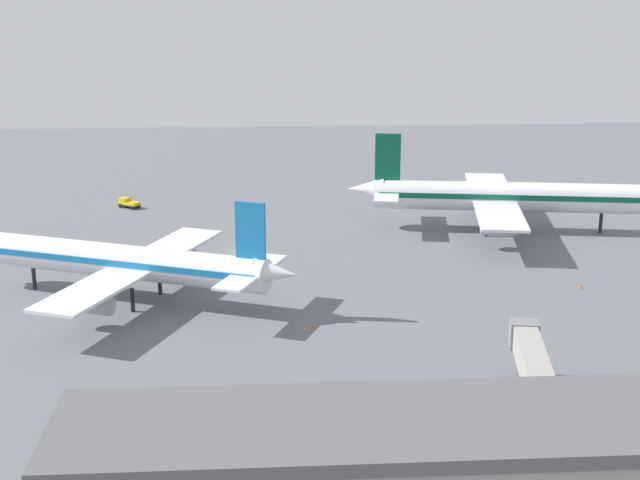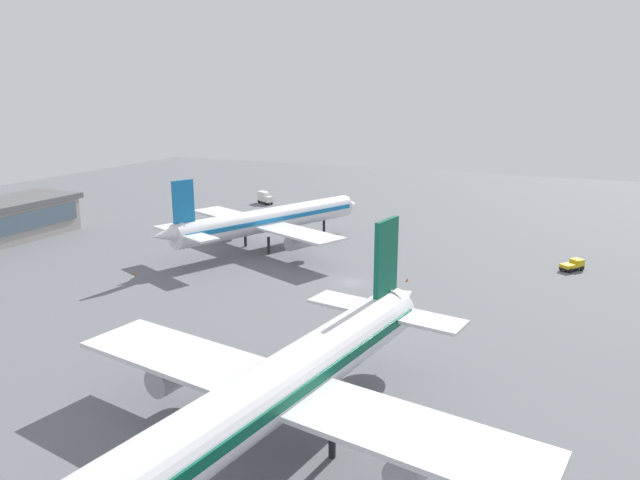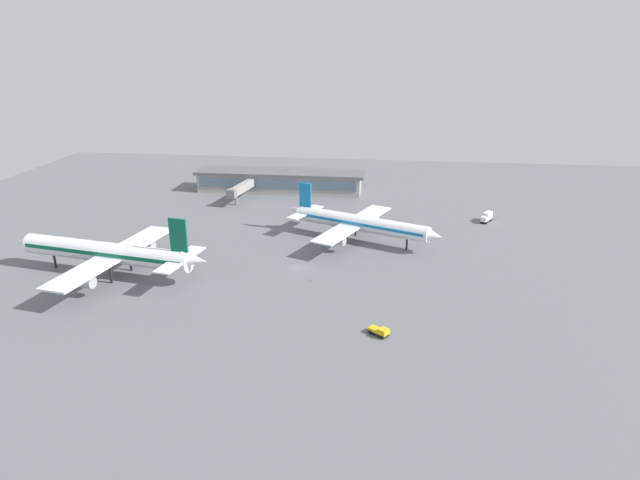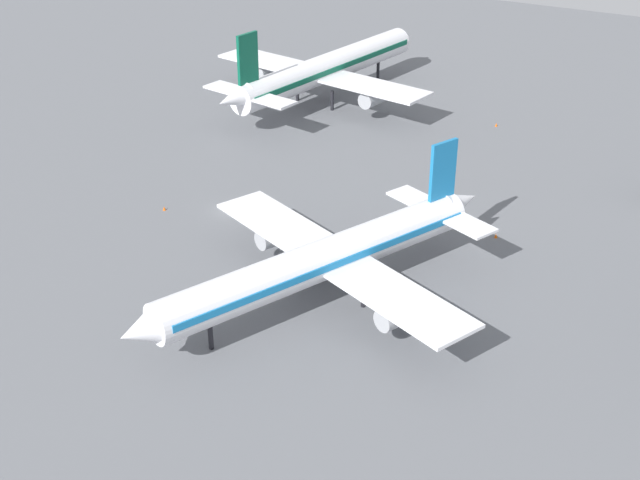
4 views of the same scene
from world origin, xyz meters
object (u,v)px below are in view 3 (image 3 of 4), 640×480
object	(u,v)px
catering_truck	(487,217)
safety_cone_mid_apron	(152,232)
pushback_tractor	(380,331)
safety_cone_far_side	(285,224)
safety_cone_near_gate	(311,280)
airplane_at_gate	(108,252)
airplane_taxiing	(359,223)

from	to	relation	value
catering_truck	safety_cone_mid_apron	world-z (taller)	catering_truck
pushback_tractor	catering_truck	xyz separation A→B (m)	(-33.74, -80.66, 0.73)
catering_truck	safety_cone_mid_apron	bearing A→B (deg)	-45.50
safety_cone_far_side	safety_cone_mid_apron	bearing A→B (deg)	18.96
catering_truck	safety_cone_near_gate	bearing A→B (deg)	-11.52
safety_cone_mid_apron	pushback_tractor	bearing A→B (deg)	142.74
pushback_tractor	safety_cone_near_gate	xyz separation A→B (m)	(17.84, -25.13, -0.67)
safety_cone_near_gate	airplane_at_gate	bearing A→B (deg)	2.76
catering_truck	safety_cone_mid_apron	xyz separation A→B (m)	(106.97, 24.95, -1.40)
airplane_at_gate	pushback_tractor	size ratio (longest dim) A/B	12.24
catering_truck	safety_cone_near_gate	xyz separation A→B (m)	(51.59, 55.52, -1.40)
pushback_tractor	safety_cone_mid_apron	bearing A→B (deg)	179.80
safety_cone_near_gate	pushback_tractor	bearing A→B (deg)	125.37
catering_truck	pushback_tractor	bearing A→B (deg)	8.67
airplane_at_gate	safety_cone_near_gate	bearing A→B (deg)	-167.69
airplane_at_gate	catering_truck	size ratio (longest dim) A/B	9.88
safety_cone_mid_apron	safety_cone_near_gate	bearing A→B (deg)	151.10
airplane_taxiing	safety_cone_mid_apron	bearing A→B (deg)	-156.13
safety_cone_mid_apron	airplane_at_gate	bearing A→B (deg)	95.17
airplane_at_gate	safety_cone_near_gate	xyz separation A→B (m)	(-52.39, -2.53, -6.03)
catering_truck	airplane_at_gate	bearing A→B (deg)	-29.45
airplane_at_gate	pushback_tractor	world-z (taller)	airplane_at_gate
pushback_tractor	safety_cone_near_gate	size ratio (longest dim) A/B	7.76
airplane_taxiing	pushback_tractor	world-z (taller)	airplane_taxiing
airplane_at_gate	pushback_tractor	bearing A→B (deg)	171.71
airplane_at_gate	safety_cone_mid_apron	size ratio (longest dim) A/B	95.01
safety_cone_near_gate	safety_cone_mid_apron	size ratio (longest dim) A/B	1.00
airplane_at_gate	safety_cone_far_side	world-z (taller)	airplane_at_gate
pushback_tractor	safety_cone_near_gate	distance (m)	30.83
airplane_taxiing	pushback_tractor	bearing A→B (deg)	-59.28
airplane_at_gate	catering_truck	xyz separation A→B (m)	(-103.98, -58.05, -4.63)
airplane_at_gate	airplane_taxiing	xyz separation A→B (m)	(-62.36, -34.28, -0.64)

